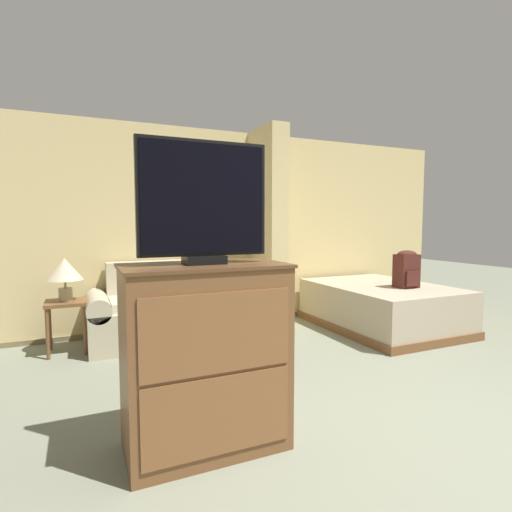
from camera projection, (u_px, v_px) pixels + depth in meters
ground_plane at (485, 460)px, 2.33m from camera, size 20.00×20.00×0.00m
wall_back at (245, 229)px, 5.56m from camera, size 6.52×0.16×2.60m
wall_partition_pillar at (268, 229)px, 5.22m from camera, size 0.24×0.75×2.60m
couch at (179, 311)px, 4.77m from camera, size 2.06×0.84×0.92m
coffee_table at (211, 329)px, 3.87m from camera, size 0.61×0.43×0.41m
side_table at (66, 311)px, 4.23m from camera, size 0.41×0.41×0.56m
table_lamp at (65, 271)px, 4.20m from camera, size 0.36×0.36×0.46m
tv_dresser at (205, 357)px, 2.43m from camera, size 0.98×0.53×1.14m
tv at (204, 203)px, 2.35m from camera, size 0.78×0.16×0.73m
bed at (380, 306)px, 5.28m from camera, size 1.42×1.93×0.57m
backpack at (407, 268)px, 4.99m from camera, size 0.29×0.22×0.47m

